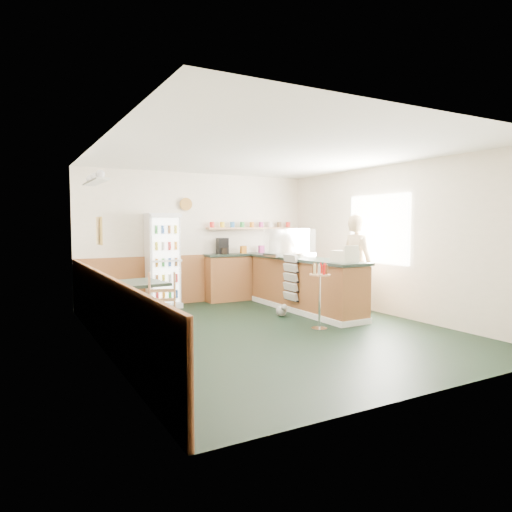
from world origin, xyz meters
TOP-DOWN VIEW (x-y plane):
  - ground at (0.00, 0.00)m, footprint 6.00×6.00m
  - room_envelope at (-0.23, 0.73)m, footprint 5.04×6.02m
  - service_counter at (1.35, 1.07)m, footprint 0.68×3.01m
  - back_counter at (1.19, 2.80)m, footprint 2.24×0.42m
  - drinks_fridge at (-0.86, 2.74)m, footprint 0.61×0.53m
  - display_case at (1.35, 1.59)m, footprint 0.94×0.49m
  - cash_register at (1.35, -0.08)m, footprint 0.35×0.37m
  - shopkeeper at (2.05, 0.40)m, footprint 0.48×0.63m
  - condiment_stand at (0.69, -0.28)m, footprint 0.32×0.32m
  - newspaper_rack at (0.99, 1.00)m, footprint 0.09×0.43m
  - cafe_table at (-2.05, 0.27)m, footprint 0.87×0.87m
  - cafe_chair at (-1.84, -0.26)m, footprint 0.47×0.47m
  - dog_doorstop at (0.70, 0.84)m, footprint 0.19×0.25m

SIDE VIEW (x-z plane):
  - ground at x=0.00m, z-range 0.00..0.00m
  - dog_doorstop at x=0.70m, z-range -0.01..0.22m
  - service_counter at x=1.35m, z-range -0.04..0.97m
  - cafe_chair at x=-1.84m, z-range 0.02..1.03m
  - back_counter at x=1.19m, z-range -0.30..1.39m
  - cafe_table at x=-2.05m, z-range 0.17..1.02m
  - newspaper_rack at x=0.99m, z-range 0.23..1.09m
  - condiment_stand at x=0.69m, z-range 0.17..1.18m
  - shopkeeper at x=2.05m, z-range 0.00..1.82m
  - drinks_fridge at x=-0.86m, z-range 0.00..1.85m
  - cash_register at x=1.35m, z-range 1.01..1.20m
  - display_case at x=1.35m, z-range 1.01..1.54m
  - room_envelope at x=-0.23m, z-range 0.16..2.88m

